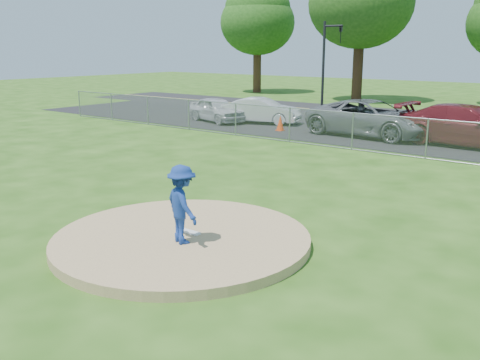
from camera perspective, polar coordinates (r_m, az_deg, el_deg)
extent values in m
plane|color=#224A10|center=(19.60, 14.48, 1.61)|extent=(120.00, 120.00, 0.00)
cylinder|color=tan|center=(11.40, -6.20, -6.31)|extent=(5.40, 5.40, 0.20)
cube|color=white|center=(11.50, -5.52, -5.49)|extent=(0.60, 0.15, 0.04)
cube|color=gray|center=(21.29, 16.76, 4.47)|extent=(40.00, 0.06, 1.50)
cube|color=black|center=(25.61, 20.33, 4.01)|extent=(50.00, 8.00, 0.01)
cylinder|color=#3A2115|center=(50.26, 1.83, 11.71)|extent=(0.74, 0.74, 4.20)
ellipsoid|color=#1C4A13|center=(50.27, 1.87, 16.41)|extent=(6.72, 6.72, 5.71)
ellipsoid|color=#1C4A13|center=(50.33, 1.88, 17.74)|extent=(5.91, 5.91, 5.03)
cylinder|color=#331D12|center=(42.88, 12.44, 11.49)|extent=(0.78, 0.78, 4.90)
ellipsoid|color=#1E4813|center=(42.97, 12.79, 17.90)|extent=(7.84, 7.84, 6.66)
cylinder|color=black|center=(33.95, 8.86, 11.69)|extent=(0.16, 0.16, 5.60)
cylinder|color=black|center=(33.67, 9.96, 15.89)|extent=(1.20, 0.12, 0.12)
imported|color=black|center=(33.43, 10.67, 15.01)|extent=(0.16, 0.20, 1.00)
imported|color=navy|center=(10.70, -6.19, -2.60)|extent=(1.18, 0.94, 1.60)
cone|color=#FF430D|center=(26.84, 4.32, 6.09)|extent=(0.39, 0.39, 0.76)
imported|color=silver|center=(30.08, -2.50, 7.53)|extent=(4.27, 2.69, 1.36)
imported|color=silver|center=(29.36, 2.32, 7.41)|extent=(4.45, 2.66, 1.39)
imported|color=slate|center=(25.73, 13.81, 6.42)|extent=(6.26, 3.31, 1.68)
imported|color=maroon|center=(24.34, 23.28, 5.33)|extent=(6.03, 2.69, 1.72)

